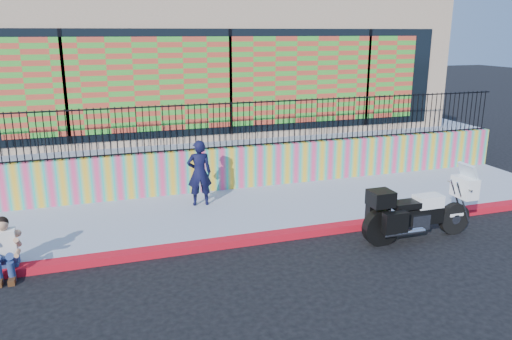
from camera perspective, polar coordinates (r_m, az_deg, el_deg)
name	(u,v)px	position (r m, az deg, el deg)	size (l,w,h in m)	color
ground	(285,238)	(10.55, 3.30, -7.79)	(90.00, 90.00, 0.00)	black
red_curb	(285,235)	(10.52, 3.31, -7.41)	(16.00, 0.30, 0.15)	red
sidewalk	(260,209)	(11.96, 0.41, -4.50)	(16.00, 3.00, 0.15)	#98A2B6
mural_wall	(240,167)	(13.23, -1.80, 0.31)	(16.00, 0.20, 1.10)	#F34076
metal_fence	(240,125)	(12.97, -1.84, 5.22)	(15.80, 0.04, 1.20)	black
elevated_platform	(200,134)	(18.07, -6.40, 4.12)	(16.00, 10.00, 1.25)	#98A2B6
storefront_building	(199,60)	(17.53, -6.51, 12.42)	(14.00, 8.06, 4.00)	tan
police_motorcycle	(418,210)	(10.78, 17.99, -4.37)	(2.46, 0.81, 1.53)	black
police_officer	(199,173)	(11.89, -6.49, -0.33)	(0.58, 0.38, 1.59)	black
seated_man	(5,254)	(9.79, -26.78, -8.57)	(0.54, 0.71, 1.06)	navy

